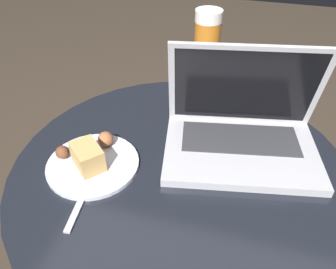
% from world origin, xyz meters
% --- Properties ---
extents(table, '(0.70, 0.70, 0.53)m').
position_xyz_m(table, '(0.00, 0.00, 0.38)').
color(table, '#9E9EA3').
rests_on(table, ground_plane).
extents(laptop, '(0.36, 0.27, 0.23)m').
position_xyz_m(laptop, '(0.11, 0.10, 0.57)').
color(laptop, '#B2B2B7').
rests_on(laptop, table).
extents(beer_glass, '(0.06, 0.06, 0.25)m').
position_xyz_m(beer_glass, '(-0.00, 0.22, 0.65)').
color(beer_glass, '#C6701E').
rests_on(beer_glass, table).
extents(snack_plate, '(0.19, 0.19, 0.06)m').
position_xyz_m(snack_plate, '(-0.18, -0.05, 0.54)').
color(snack_plate, silver).
rests_on(snack_plate, table).
extents(fork, '(0.04, 0.19, 0.00)m').
position_xyz_m(fork, '(-0.16, -0.11, 0.53)').
color(fork, silver).
rests_on(fork, table).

